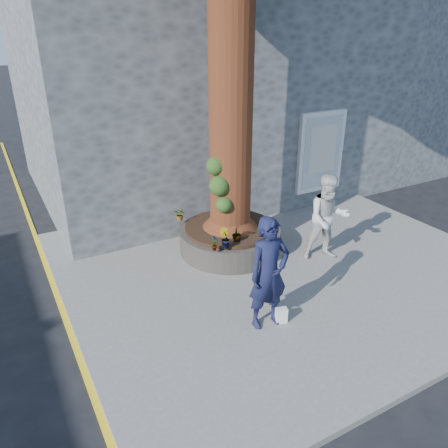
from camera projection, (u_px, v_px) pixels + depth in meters
ground at (246, 308)px, 8.25m from camera, size 120.00×120.00×0.00m
pavement at (280, 263)px, 9.68m from camera, size 9.00×8.00×0.12m
yellow_line at (69, 328)px, 7.70m from camera, size 0.10×30.00×0.01m
stone_shop at (196, 84)px, 13.75m from camera, size 10.30×8.30×6.30m
neighbour_shop at (377, 76)px, 17.34m from camera, size 6.00×8.00×6.00m
planter at (230, 238)px, 10.02m from camera, size 2.30×2.30×0.60m
man at (269, 274)px, 7.24m from camera, size 0.76×0.53×2.01m
woman at (328, 218)px, 9.40m from camera, size 1.15×1.04×1.93m
shopping_bag at (281, 315)px, 7.62m from camera, size 0.23×0.17×0.28m
plant_a at (214, 243)px, 8.77m from camera, size 0.21×0.22×0.34m
plant_b at (225, 238)px, 8.86m from camera, size 0.31×0.31×0.42m
plant_c at (237, 233)px, 9.16m from camera, size 0.25×0.25×0.34m
plant_d at (180, 214)px, 10.13m from camera, size 0.34×0.35×0.30m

